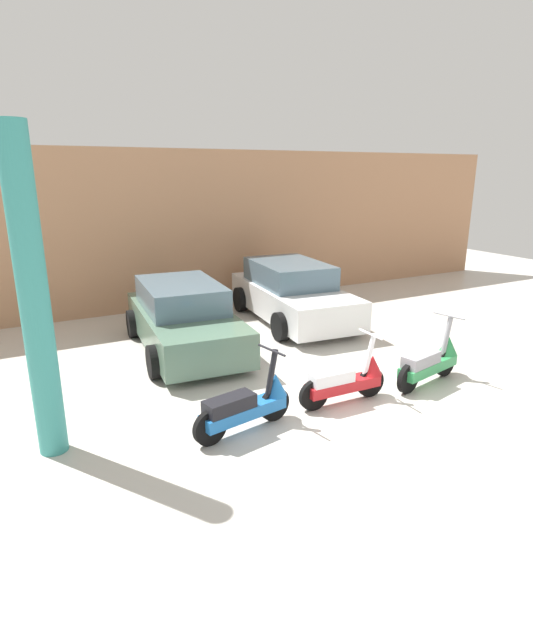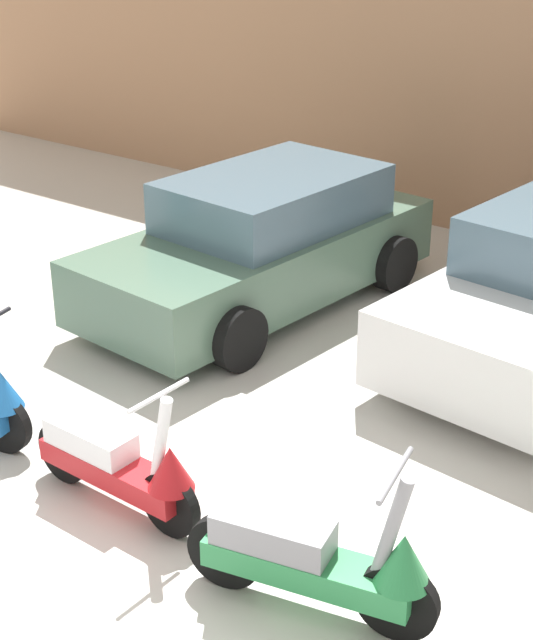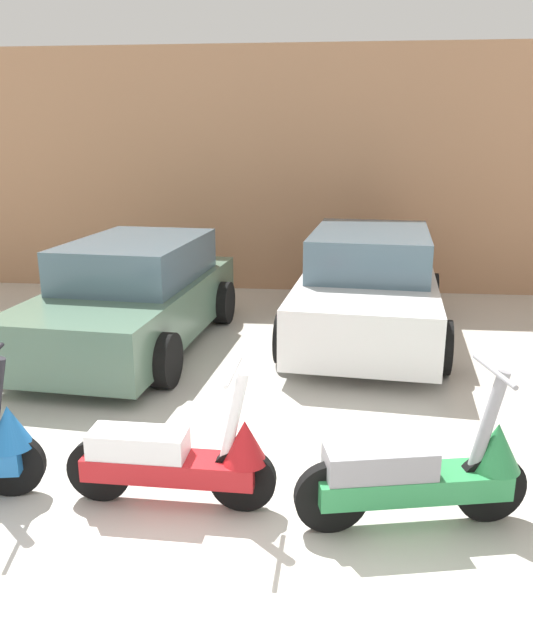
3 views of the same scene
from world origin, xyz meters
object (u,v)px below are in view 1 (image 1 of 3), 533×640
scooter_front_left (248,404)px  car_rear_center (292,293)px  car_rear_left (184,318)px  scooter_front_center (431,361)px  support_column_side (34,300)px  scooter_front_right (347,379)px

scooter_front_left → car_rear_center: 5.32m
scooter_front_left → car_rear_left: bearing=74.1°
scooter_front_left → scooter_front_center: bearing=-10.4°
support_column_side → car_rear_center: bearing=32.5°
support_column_side → car_rear_left: bearing=46.3°
car_rear_left → support_column_side: 4.11m
scooter_front_left → support_column_side: size_ratio=0.39×
car_rear_center → scooter_front_left: bearing=-31.5°
scooter_front_right → support_column_side: support_column_side is taller
scooter_front_right → scooter_front_center: bearing=-0.8°
scooter_front_right → scooter_front_center: (1.65, -0.06, 0.02)m
scooter_front_right → car_rear_left: car_rear_left is taller
car_rear_center → support_column_side: (-5.57, -3.55, 1.30)m
car_rear_center → scooter_front_center: bearing=7.5°
scooter_front_left → scooter_front_right: scooter_front_left is taller
scooter_front_left → scooter_front_center: scooter_front_center is taller
scooter_front_left → car_rear_center: size_ratio=0.37×
scooter_front_left → support_column_side: 2.92m
scooter_front_center → support_column_side: bearing=161.1°
scooter_front_center → car_rear_center: 4.23m
car_rear_left → car_rear_center: car_rear_center is taller
car_rear_center → support_column_side: bearing=-51.9°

